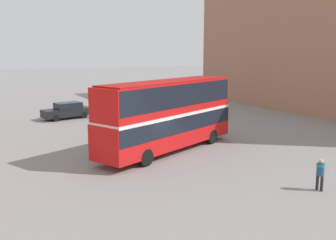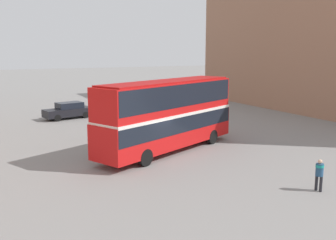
% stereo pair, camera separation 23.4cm
% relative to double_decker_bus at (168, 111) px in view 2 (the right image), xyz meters
% --- Properties ---
extents(ground_plane, '(240.00, 240.00, 0.00)m').
position_rel_double_decker_bus_xyz_m(ground_plane, '(-1.63, -1.32, -2.69)').
color(ground_plane, gray).
extents(building_row_right, '(8.60, 35.90, 17.01)m').
position_rel_double_decker_bus_xyz_m(building_row_right, '(22.87, 7.51, 5.82)').
color(building_row_right, '#9E7056').
rests_on(building_row_right, ground_plane).
extents(double_decker_bus, '(11.44, 6.89, 4.71)m').
position_rel_double_decker_bus_xyz_m(double_decker_bus, '(0.00, 0.00, 0.00)').
color(double_decker_bus, red).
rests_on(double_decker_bus, ground_plane).
extents(pedestrian_foreground, '(0.45, 0.45, 1.57)m').
position_rel_double_decker_bus_xyz_m(pedestrian_foreground, '(3.08, -9.90, -1.73)').
color(pedestrian_foreground, '#232328').
rests_on(pedestrian_foreground, ground_plane).
extents(parked_car_kerb_near, '(4.90, 2.66, 1.59)m').
position_rel_double_decker_bus_xyz_m(parked_car_kerb_near, '(-3.05, 15.60, -1.89)').
color(parked_car_kerb_near, black).
rests_on(parked_car_kerb_near, ground_plane).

